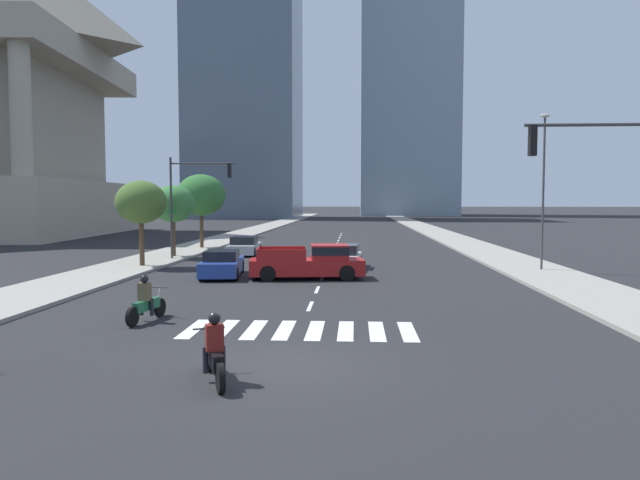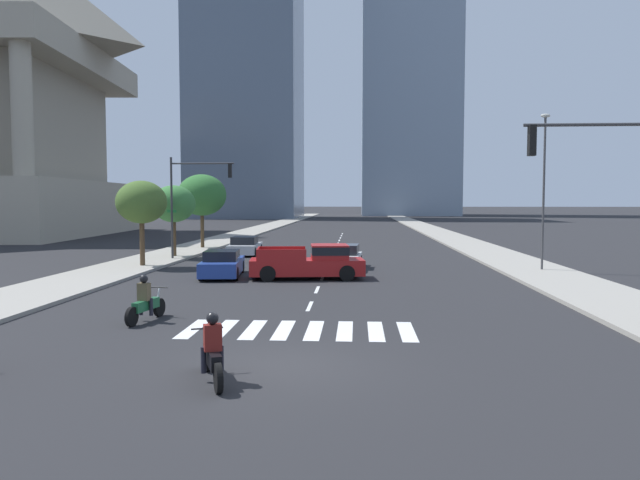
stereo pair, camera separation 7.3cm
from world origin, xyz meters
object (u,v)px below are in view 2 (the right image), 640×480
traffic_signal_far (193,190)px  street_tree_nearest (141,202)px  pickup_truck (313,262)px  street_lamp_east (544,181)px  motorcycle_lead (146,303)px  sedan_white_2 (344,258)px  motorcycle_third (212,354)px  sedan_silver_1 (245,246)px  traffic_signal_near (607,180)px  sedan_blue_0 (222,264)px  street_tree_second (174,204)px  street_tree_third (202,195)px

traffic_signal_far → street_tree_nearest: size_ratio=1.34×
pickup_truck → traffic_signal_far: (-8.17, 8.38, 3.68)m
traffic_signal_far → street_lamp_east: street_lamp_east is taller
motorcycle_lead → sedan_white_2: (5.93, 15.18, 0.03)m
motorcycle_lead → traffic_signal_far: 19.72m
motorcycle_third → sedan_silver_1: bearing=-12.4°
traffic_signal_near → traffic_signal_far: traffic_signal_far is taller
sedan_blue_0 → traffic_signal_near: (14.06, -11.26, 3.77)m
motorcycle_lead → motorcycle_third: 7.03m
sedan_silver_1 → traffic_signal_near: (15.18, -23.27, 3.79)m
pickup_truck → street_tree_nearest: 11.20m
traffic_signal_far → street_tree_second: bearing=137.5°
motorcycle_lead → sedan_silver_1: size_ratio=0.49×
motorcycle_lead → street_tree_second: 21.57m
motorcycle_third → street_tree_nearest: street_tree_nearest is taller
sedan_white_2 → street_lamp_east: size_ratio=0.53×
motorcycle_third → motorcycle_lead: bearing=9.1°
sedan_blue_0 → street_tree_third: bearing=12.0°
sedan_white_2 → traffic_signal_near: (8.02, -15.26, 3.78)m
sedan_blue_0 → street_tree_nearest: bearing=50.6°
motorcycle_third → traffic_signal_far: size_ratio=0.33×
traffic_signal_near → street_tree_third: traffic_signal_near is taller
sedan_silver_1 → street_lamp_east: street_lamp_east is taller
street_tree_third → traffic_signal_near: bearing=-55.2°
traffic_signal_far → street_tree_nearest: traffic_signal_far is taller
sedan_white_2 → street_tree_third: 17.49m
traffic_signal_near → traffic_signal_far: (-17.65, 19.05, 0.10)m
sedan_white_2 → pickup_truck: bearing=-13.4°
pickup_truck → sedan_white_2: 4.81m
pickup_truck → street_tree_third: bearing=113.7°
traffic_signal_near → street_tree_third: (-19.46, 27.98, -0.14)m
motorcycle_lead → street_lamp_east: (16.47, 14.08, 4.28)m
motorcycle_lead → street_tree_third: 28.67m
sedan_silver_1 → traffic_signal_near: bearing=-148.5°
sedan_silver_1 → traffic_signal_near: 28.04m
sedan_blue_0 → traffic_signal_near: size_ratio=0.76×
motorcycle_third → street_tree_nearest: size_ratio=0.44×
street_tree_nearest → sedan_white_2: bearing=2.1°
street_lamp_east → street_tree_third: street_lamp_east is taller
motorcycle_lead → sedan_blue_0: (-0.11, 11.18, 0.04)m
motorcycle_third → sedan_blue_0: bearing=-9.6°
sedan_blue_0 → sedan_white_2: 7.24m
sedan_silver_1 → street_tree_third: size_ratio=0.80×
pickup_truck → street_lamp_east: bearing=9.8°
street_lamp_east → traffic_signal_near: bearing=-100.1°
motorcycle_lead → motorcycle_third: bearing=-138.6°
pickup_truck → sedan_silver_1: pickup_truck is taller
sedan_silver_1 → street_tree_nearest: size_ratio=0.96×
street_tree_third → street_tree_nearest: bearing=-90.0°
street_lamp_east → pickup_truck: bearing=-163.8°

